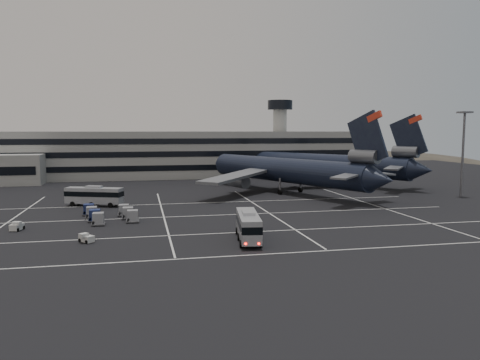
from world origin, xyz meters
The scene contains 12 objects.
ground centered at (0.00, 0.00, 0.00)m, with size 260.00×260.00×0.00m, color black.
lane_markings centered at (0.95, 0.72, 0.01)m, with size 90.00×55.62×0.01m.
terminal centered at (-2.95, 71.14, 6.93)m, with size 125.00×26.00×24.00m.
hills centered at (17.99, 170.00, -12.07)m, with size 352.00×180.00×44.00m.
lightpole_right centered at (58.00, 15.00, 11.82)m, with size 2.40×2.40×18.28m.
trijet_main centered at (23.00, 29.18, 5.25)m, with size 43.31×54.32×18.08m.
trijet_far centered at (39.51, 44.30, 5.43)m, with size 37.80×50.81×18.08m.
bus_near centered at (3.93, -14.89, 2.10)m, with size 4.01×11.12×3.84m.
bus_far centered at (-18.29, 18.31, 2.11)m, with size 11.08×6.39×3.86m.
tug_a centered at (-27.08, -2.19, 0.60)m, with size 1.82×2.38×1.36m.
tug_b centered at (-16.45, -11.74, 0.56)m, with size 2.18×2.26×1.26m.
uld_cluster centered at (-14.81, 3.76, 0.94)m, with size 9.76×11.74×1.92m.
Camera 1 is at (-9.51, -72.93, 14.16)m, focal length 35.00 mm.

